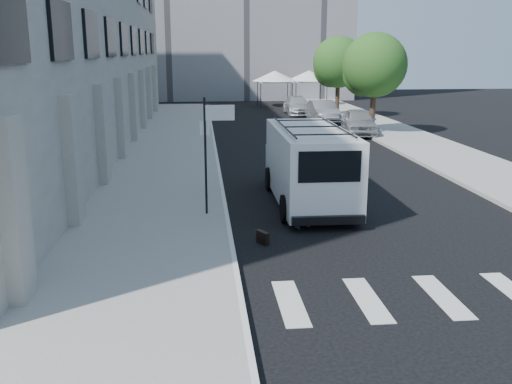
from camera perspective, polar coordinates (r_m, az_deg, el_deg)
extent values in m
plane|color=black|center=(14.68, 5.49, -5.88)|extent=(120.00, 120.00, 0.00)
cube|color=gray|center=(29.98, -8.45, 4.44)|extent=(4.50, 48.00, 0.15)
cube|color=gray|center=(35.87, 13.62, 5.75)|extent=(4.00, 56.00, 0.15)
cube|color=gray|center=(32.75, -21.88, 14.82)|extent=(10.00, 44.00, 12.00)
cylinder|color=black|center=(17.02, -5.07, 3.54)|extent=(0.07, 0.07, 3.50)
cube|color=white|center=(16.91, -5.13, 6.38)|extent=(0.30, 0.03, 0.42)
cube|color=white|center=(16.84, -3.62, 7.92)|extent=(0.85, 0.06, 0.45)
cylinder|color=black|center=(35.28, 11.58, 7.90)|extent=(0.32, 0.32, 2.80)
sphere|color=#264F19|center=(35.11, 11.80, 12.33)|extent=(3.80, 3.80, 3.80)
sphere|color=#264F19|center=(35.58, 10.84, 11.47)|extent=(2.66, 2.66, 2.66)
cylinder|color=black|center=(43.92, 8.13, 9.19)|extent=(0.32, 0.32, 2.80)
sphere|color=#264F19|center=(43.78, 8.26, 12.75)|extent=(3.80, 3.80, 3.80)
sphere|color=#264F19|center=(44.29, 7.53, 12.05)|extent=(2.66, 2.66, 2.66)
cylinder|color=black|center=(50.57, 0.48, 9.60)|extent=(0.06, 0.06, 2.20)
cylinder|color=black|center=(50.94, 3.66, 9.60)|extent=(0.06, 0.06, 2.20)
cylinder|color=black|center=(53.35, 0.16, 9.83)|extent=(0.06, 0.06, 2.20)
cylinder|color=black|center=(53.70, 3.18, 9.83)|extent=(0.06, 0.06, 2.20)
cube|color=white|center=(52.05, 1.88, 10.98)|extent=(3.00, 3.00, 0.12)
cone|color=white|center=(52.03, 1.88, 11.53)|extent=(4.00, 4.00, 0.90)
cylinder|color=black|center=(51.50, 4.01, 9.64)|extent=(0.06, 0.06, 2.20)
cylinder|color=black|center=(52.04, 7.10, 9.62)|extent=(0.06, 0.06, 2.20)
cylinder|color=black|center=(54.26, 3.52, 9.87)|extent=(0.06, 0.06, 2.20)
cylinder|color=black|center=(54.77, 6.46, 9.85)|extent=(0.06, 0.06, 2.20)
cube|color=white|center=(53.05, 5.30, 10.99)|extent=(3.00, 3.00, 0.12)
cone|color=white|center=(53.03, 5.31, 11.53)|extent=(4.00, 4.00, 0.90)
imported|color=#323234|center=(16.31, 4.73, -0.40)|extent=(0.81, 0.71, 1.86)
cube|color=black|center=(15.08, 0.67, -4.58)|extent=(0.32, 0.44, 0.34)
cube|color=black|center=(16.74, 4.69, -2.29)|extent=(0.37, 0.46, 0.58)
cylinder|color=black|center=(16.71, 4.13, -0.38)|extent=(0.02, 0.02, 0.55)
cylinder|color=black|center=(16.80, 4.74, -0.31)|extent=(0.02, 0.02, 0.55)
cube|color=black|center=(16.69, 4.45, 0.56)|extent=(0.22, 0.10, 0.03)
cube|color=white|center=(18.74, 5.38, 2.78)|extent=(2.23, 5.93, 2.30)
cube|color=white|center=(21.96, 3.82, 3.07)|extent=(2.09, 1.00, 1.21)
cube|color=black|center=(15.81, 7.36, 2.54)|extent=(1.75, 0.10, 0.88)
cylinder|color=black|center=(20.79, 1.45, 1.33)|extent=(0.31, 0.84, 0.83)
cylinder|color=black|center=(21.13, 7.08, 1.43)|extent=(0.31, 0.84, 0.83)
cylinder|color=black|center=(16.89, 3.05, -1.68)|extent=(0.31, 0.84, 0.83)
cylinder|color=black|center=(17.31, 9.90, -1.49)|extent=(0.31, 0.84, 0.83)
imported|color=#9A9BA1|center=(35.15, 10.25, 6.93)|extent=(2.45, 4.82, 1.57)
imported|color=slate|center=(41.06, 6.68, 8.00)|extent=(1.72, 4.64, 1.52)
imported|color=#A8ACB0|center=(45.94, 4.16, 8.59)|extent=(1.92, 4.70, 1.36)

